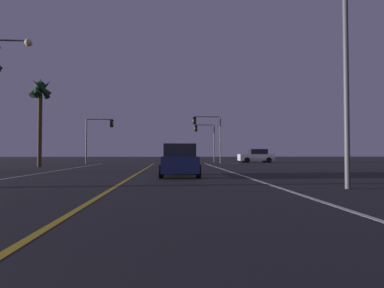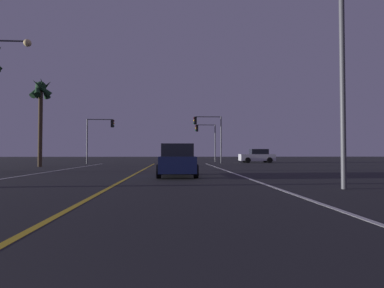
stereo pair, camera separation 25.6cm
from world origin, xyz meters
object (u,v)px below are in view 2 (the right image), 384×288
Objects in this scene: palm_tree_left_far at (41,96)px; street_lamp_right_near at (325,41)px; car_crossing_side at (257,156)px; traffic_light_near_left at (101,130)px; car_lead_same_lane at (177,161)px; traffic_light_near_right at (208,128)px; street_lamp_left_mid at (2,87)px; traffic_light_far_right at (205,134)px.

street_lamp_right_near is at bearing -46.54° from palm_tree_left_far.
traffic_light_near_left is (-18.80, -2.22, 3.00)m from car_crossing_side.
car_lead_same_lane is 22.08m from traffic_light_near_left.
traffic_light_near_right is 22.76m from street_lamp_left_mid.
traffic_light_near_right is 1.09× the size of traffic_light_far_right.
traffic_light_far_right is at bearing -8.81° from car_lead_same_lane.
street_lamp_right_near is at bearing -62.31° from traffic_light_near_left.
car_crossing_side is 7.55m from traffic_light_near_right.
street_lamp_left_mid is (-1.41, -18.09, 1.18)m from traffic_light_near_left.
palm_tree_left_far is (-17.10, 18.05, 1.21)m from street_lamp_right_near.
street_lamp_left_mid is at bearing 59.26° from traffic_light_far_right.
palm_tree_left_far reaches higher than street_lamp_left_mid.
traffic_light_near_right is 1.07× the size of traffic_light_near_left.
car_crossing_side is 7.59m from traffic_light_far_right.
street_lamp_right_near is (13.73, -26.16, 1.29)m from traffic_light_near_left.
palm_tree_left_far is (-22.18, -10.33, 5.50)m from car_crossing_side.
car_lead_same_lane is at bearing 65.54° from car_crossing_side.
traffic_light_near_left is at bearing 23.30° from car_lead_same_lane.
car_lead_same_lane is 0.78× the size of traffic_light_near_right.
car_crossing_side is at bearing -160.96° from traffic_light_near_right.
traffic_light_far_right reaches higher than car_crossing_side.
palm_tree_left_far is at bearing -112.62° from traffic_light_near_left.
traffic_light_near_left reaches higher than traffic_light_far_right.
street_lamp_left_mid is at bearing -94.45° from traffic_light_near_left.
street_lamp_left_mid is (-15.13, 8.07, -0.11)m from street_lamp_right_near.
palm_tree_left_far reaches higher than car_crossing_side.
street_lamp_right_near is at bearing 92.96° from traffic_light_near_right.
traffic_light_far_right is 0.63× the size of street_lamp_right_near.
traffic_light_near_left is (-12.37, 0.00, -0.27)m from traffic_light_near_right.
street_lamp_right_near is at bearing -140.10° from car_lead_same_lane.
traffic_light_near_left is at bearing 0.00° from traffic_light_near_right.
traffic_light_far_right is at bearing 40.38° from palm_tree_left_far.
car_crossing_side is 29.15m from street_lamp_right_near.
car_lead_same_lane is 0.54× the size of street_lamp_right_near.
traffic_light_near_left reaches higher than car_lead_same_lane.
street_lamp_right_near is 1.01× the size of palm_tree_left_far.
traffic_light_near_left is at bearing 67.38° from palm_tree_left_far.
street_lamp_left_mid reaches higher than traffic_light_near_right.
street_lamp_right_near is 24.90m from palm_tree_left_far.
street_lamp_right_near is 1.02× the size of street_lamp_left_mid.
car_lead_same_lane is (-10.15, -22.31, 0.00)m from car_crossing_side.
street_lamp_left_mid is (-14.03, -23.59, 1.26)m from traffic_light_far_right.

